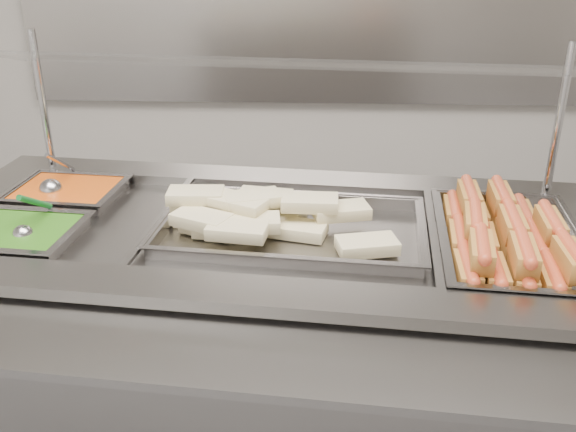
{
  "coord_description": "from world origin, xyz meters",
  "views": [
    {
      "loc": [
        0.01,
        -0.91,
        1.46
      ],
      "look_at": [
        -0.06,
        0.48,
        0.83
      ],
      "focal_mm": 40.0,
      "sensor_mm": 36.0,
      "label": 1
    }
  ],
  "objects_px": {
    "pan_hotdogs": "(508,252)",
    "ladle": "(52,188)",
    "sneeze_guard": "(281,69)",
    "steam_counter": "(271,360)",
    "pan_wraps": "(292,233)",
    "serving_spoon": "(26,229)"
  },
  "relations": [
    {
      "from": "pan_hotdogs",
      "to": "ladle",
      "type": "height_order",
      "value": "ladle"
    },
    {
      "from": "sneeze_guard",
      "to": "pan_hotdogs",
      "type": "height_order",
      "value": "sneeze_guard"
    },
    {
      "from": "steam_counter",
      "to": "pan_wraps",
      "type": "distance_m",
      "value": 0.38
    },
    {
      "from": "steam_counter",
      "to": "serving_spoon",
      "type": "distance_m",
      "value": 0.7
    },
    {
      "from": "steam_counter",
      "to": "serving_spoon",
      "type": "bearing_deg",
      "value": -171.98
    },
    {
      "from": "steam_counter",
      "to": "pan_hotdogs",
      "type": "relative_size",
      "value": 3.36
    },
    {
      "from": "pan_wraps",
      "to": "ladle",
      "type": "distance_m",
      "value": 0.68
    },
    {
      "from": "pan_hotdogs",
      "to": "pan_wraps",
      "type": "bearing_deg",
      "value": 174.32
    },
    {
      "from": "pan_wraps",
      "to": "steam_counter",
      "type": "bearing_deg",
      "value": 174.32
    },
    {
      "from": "steam_counter",
      "to": "ladle",
      "type": "xyz_separation_m",
      "value": [
        -0.6,
        0.18,
        0.41
      ]
    },
    {
      "from": "sneeze_guard",
      "to": "serving_spoon",
      "type": "distance_m",
      "value": 0.72
    },
    {
      "from": "pan_wraps",
      "to": "ladle",
      "type": "relative_size",
      "value": 3.71
    },
    {
      "from": "pan_wraps",
      "to": "ladle",
      "type": "xyz_separation_m",
      "value": [
        -0.65,
        0.18,
        0.03
      ]
    },
    {
      "from": "sneeze_guard",
      "to": "serving_spoon",
      "type": "height_order",
      "value": "sneeze_guard"
    },
    {
      "from": "sneeze_guard",
      "to": "pan_hotdogs",
      "type": "distance_m",
      "value": 0.7
    },
    {
      "from": "pan_wraps",
      "to": "pan_hotdogs",
      "type": "bearing_deg",
      "value": -5.68
    },
    {
      "from": "steam_counter",
      "to": "sneeze_guard",
      "type": "xyz_separation_m",
      "value": [
        0.02,
        0.2,
        0.73
      ]
    },
    {
      "from": "serving_spoon",
      "to": "steam_counter",
      "type": "bearing_deg",
      "value": 8.02
    },
    {
      "from": "sneeze_guard",
      "to": "pan_hotdogs",
      "type": "relative_size",
      "value": 2.88
    },
    {
      "from": "sneeze_guard",
      "to": "pan_wraps",
      "type": "distance_m",
      "value": 0.41
    },
    {
      "from": "ladle",
      "to": "serving_spoon",
      "type": "distance_m",
      "value": 0.26
    },
    {
      "from": "pan_hotdogs",
      "to": "ladle",
      "type": "bearing_deg",
      "value": 168.63
    }
  ]
}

